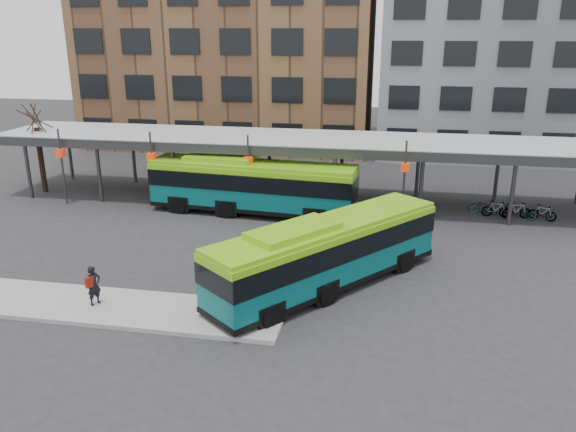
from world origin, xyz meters
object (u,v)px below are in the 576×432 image
(bus_front, at_px, (327,252))
(bus_rear, at_px, (252,185))
(pedestrian, at_px, (94,285))
(tree, at_px, (41,157))

(bus_front, bearing_deg, bus_rear, 69.53)
(bus_rear, distance_m, pedestrian, 13.40)
(tree, height_order, bus_rear, tree)
(tree, distance_m, pedestrian, 19.20)
(tree, xyz_separation_m, bus_rear, (15.11, -2.03, -0.66))
(tree, height_order, pedestrian, tree)
(bus_front, relative_size, bus_rear, 0.84)
(tree, distance_m, bus_rear, 15.26)
(tree, relative_size, bus_front, 0.53)
(bus_front, height_order, bus_rear, bus_rear)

